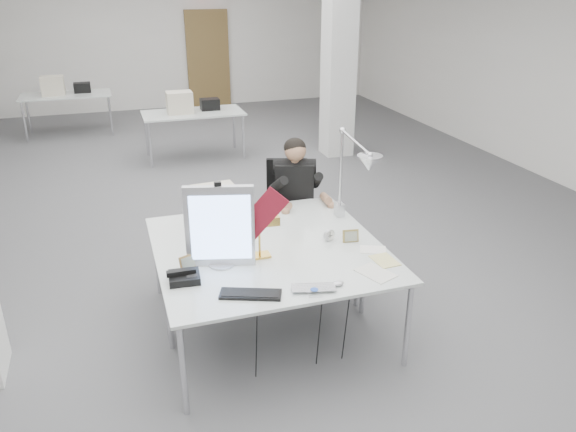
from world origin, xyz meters
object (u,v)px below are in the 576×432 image
monitor (220,226)px  seated_person (295,182)px  bankers_lamp (259,236)px  desk_phone (184,277)px  office_chair (293,219)px  desk_main (285,274)px  architect_lamp (352,179)px  beige_monitor (216,207)px  laptop (314,292)px

monitor → seated_person: bearing=65.4°
bankers_lamp → desk_phone: 0.67m
office_chair → seated_person: bearing=-71.5°
desk_main → monitor: 0.60m
office_chair → monitor: monitor is taller
office_chair → bankers_lamp: (-0.69, -1.22, 0.46)m
desk_main → architect_lamp: bearing=37.9°
seated_person → desk_phone: (-1.31, -1.37, -0.12)m
seated_person → beige_monitor: 1.00m
desk_main → architect_lamp: 1.11m
laptop → desk_phone: (-0.83, 0.45, 0.02)m
seated_person → laptop: size_ratio=3.18×
bankers_lamp → desk_phone: size_ratio=1.66×
architect_lamp → laptop: bearing=-131.0°
seated_person → monitor: (-1.00, -1.21, 0.17)m
architect_lamp → bankers_lamp: bearing=-166.2°
office_chair → bankers_lamp: size_ratio=2.61×
monitor → architect_lamp: architect_lamp is taller
monitor → architect_lamp: bearing=30.9°
beige_monitor → desk_phone: bearing=-119.6°
architect_lamp → beige_monitor: bearing=155.5°
desk_main → bankers_lamp: (-0.11, 0.31, 0.19)m
laptop → architect_lamp: (0.70, 0.96, 0.43)m
desk_phone → beige_monitor: 1.00m
desk_main → beige_monitor: beige_monitor is taller
seated_person → architect_lamp: (0.22, -0.86, 0.30)m
seated_person → laptop: bearing=-86.1°
beige_monitor → architect_lamp: size_ratio=0.41×
bankers_lamp → architect_lamp: size_ratio=0.41×
office_chair → laptop: office_chair is taller
laptop → beige_monitor: 1.42m
desk_main → bankers_lamp: size_ratio=4.94×
seated_person → desk_phone: size_ratio=4.48×
bankers_lamp → office_chair: bearing=64.4°
desk_main → desk_phone: 0.74m
desk_main → office_chair: (0.58, 1.53, -0.27)m
desk_main → monitor: size_ratio=2.82×
beige_monitor → architect_lamp: bearing=-23.9°
desk_phone → architect_lamp: bearing=23.2°
desk_phone → beige_monitor: beige_monitor is taller
office_chair → laptop: bearing=-85.7°
office_chair → bankers_lamp: bankers_lamp is taller
monitor → desk_phone: size_ratio=2.90×
monitor → desk_phone: monitor is taller
laptop → beige_monitor: bearing=121.0°
monitor → beige_monitor: (0.11, 0.74, -0.15)m
desk_phone → architect_lamp: 1.66m
seated_person → beige_monitor: bearing=-133.4°
desk_phone → architect_lamp: size_ratio=0.25×
monitor → beige_monitor: monitor is taller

